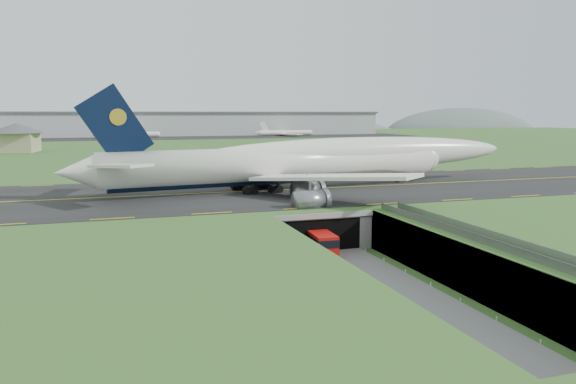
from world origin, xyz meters
name	(u,v)px	position (x,y,z in m)	size (l,w,h in m)	color
ground	(344,266)	(0.00, 0.00, 0.00)	(900.00, 900.00, 0.00)	#305B24
airfield_deck	(345,244)	(0.00, 0.00, 3.00)	(800.00, 800.00, 6.00)	gray
trench_road	(369,280)	(0.00, -7.50, 0.10)	(12.00, 75.00, 0.20)	slate
taxiway	(275,190)	(0.00, 33.00, 6.09)	(800.00, 44.00, 0.18)	black
tunnel_portal	(304,220)	(0.00, 16.71, 3.33)	(17.00, 22.30, 6.00)	gray
guideway	(508,255)	(11.00, -19.11, 5.32)	(3.00, 53.00, 7.05)	#A8A8A3
jumbo_jet	(313,161)	(7.87, 33.86, 11.43)	(94.75, 60.58, 20.18)	white
shuttle_tram	(320,243)	(-1.09, 6.57, 1.86)	(3.62, 8.53, 3.39)	#B8110C
service_building	(17,135)	(-62.52, 164.68, 12.51)	(23.08, 23.08, 10.99)	tan
cargo_terminal	(156,124)	(-0.11, 299.41, 13.96)	(320.00, 67.00, 15.60)	#B2B2B2
distant_hills	(218,141)	(64.38, 430.00, -4.00)	(700.00, 91.00, 60.00)	#576962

